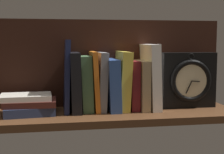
{
  "coord_description": "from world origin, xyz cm",
  "views": [
    {
      "loc": [
        -19.92,
        -111.62,
        24.82
      ],
      "look_at": [
        0.06,
        3.77,
        11.99
      ],
      "focal_mm": 52.27,
      "sensor_mm": 36.0,
      "label": 1
    }
  ],
  "objects_px": {
    "book_navy_bierce": "(67,76)",
    "framed_clock": "(189,80)",
    "book_tan_shortstories": "(141,85)",
    "book_white_catcher": "(151,77)",
    "book_orange_pandolfini": "(95,81)",
    "book_stack_side": "(29,104)",
    "book_gray_chess": "(102,81)",
    "book_black_skeptic": "(75,82)",
    "book_yellow_seinlanguage": "(123,81)",
    "book_green_romantic": "(86,83)",
    "book_maroon_dawkins": "(132,85)",
    "book_blue_modern": "(112,85)"
  },
  "relations": [
    {
      "from": "book_navy_bierce",
      "to": "framed_clock",
      "type": "height_order",
      "value": "book_navy_bierce"
    },
    {
      "from": "book_green_romantic",
      "to": "framed_clock",
      "type": "height_order",
      "value": "framed_clock"
    },
    {
      "from": "book_green_romantic",
      "to": "book_yellow_seinlanguage",
      "type": "relative_size",
      "value": 0.93
    },
    {
      "from": "book_green_romantic",
      "to": "book_white_catcher",
      "type": "bearing_deg",
      "value": 0.0
    },
    {
      "from": "book_white_catcher",
      "to": "book_stack_side",
      "type": "relative_size",
      "value": 1.26
    },
    {
      "from": "book_black_skeptic",
      "to": "framed_clock",
      "type": "height_order",
      "value": "book_black_skeptic"
    },
    {
      "from": "book_maroon_dawkins",
      "to": "book_tan_shortstories",
      "type": "distance_m",
      "value": 0.03
    },
    {
      "from": "book_maroon_dawkins",
      "to": "book_blue_modern",
      "type": "bearing_deg",
      "value": 180.0
    },
    {
      "from": "book_green_romantic",
      "to": "book_white_catcher",
      "type": "distance_m",
      "value": 0.24
    },
    {
      "from": "book_tan_shortstories",
      "to": "book_green_romantic",
      "type": "bearing_deg",
      "value": 180.0
    },
    {
      "from": "book_tan_shortstories",
      "to": "book_stack_side",
      "type": "distance_m",
      "value": 0.41
    },
    {
      "from": "book_navy_bierce",
      "to": "book_gray_chess",
      "type": "xyz_separation_m",
      "value": [
        0.12,
        0.0,
        -0.02
      ]
    },
    {
      "from": "book_black_skeptic",
      "to": "book_yellow_seinlanguage",
      "type": "height_order",
      "value": "book_yellow_seinlanguage"
    },
    {
      "from": "book_black_skeptic",
      "to": "book_white_catcher",
      "type": "distance_m",
      "value": 0.28
    },
    {
      "from": "book_navy_bierce",
      "to": "book_tan_shortstories",
      "type": "bearing_deg",
      "value": 0.0
    },
    {
      "from": "book_navy_bierce",
      "to": "book_yellow_seinlanguage",
      "type": "height_order",
      "value": "book_navy_bierce"
    },
    {
      "from": "book_white_catcher",
      "to": "book_maroon_dawkins",
      "type": "bearing_deg",
      "value": 180.0
    },
    {
      "from": "book_orange_pandolfini",
      "to": "book_yellow_seinlanguage",
      "type": "height_order",
      "value": "same"
    },
    {
      "from": "book_green_romantic",
      "to": "book_tan_shortstories",
      "type": "xyz_separation_m",
      "value": [
        0.2,
        0.0,
        -0.01
      ]
    },
    {
      "from": "book_blue_modern",
      "to": "book_stack_side",
      "type": "bearing_deg",
      "value": -175.25
    },
    {
      "from": "book_stack_side",
      "to": "book_orange_pandolfini",
      "type": "bearing_deg",
      "value": 6.02
    },
    {
      "from": "book_orange_pandolfini",
      "to": "book_stack_side",
      "type": "height_order",
      "value": "book_orange_pandolfini"
    },
    {
      "from": "book_navy_bierce",
      "to": "book_gray_chess",
      "type": "distance_m",
      "value": 0.13
    },
    {
      "from": "book_blue_modern",
      "to": "framed_clock",
      "type": "xyz_separation_m",
      "value": [
        0.29,
        -0.01,
        0.01
      ]
    },
    {
      "from": "book_tan_shortstories",
      "to": "framed_clock",
      "type": "height_order",
      "value": "framed_clock"
    },
    {
      "from": "book_orange_pandolfini",
      "to": "book_white_catcher",
      "type": "bearing_deg",
      "value": 0.0
    },
    {
      "from": "book_gray_chess",
      "to": "book_blue_modern",
      "type": "bearing_deg",
      "value": 0.0
    },
    {
      "from": "book_orange_pandolfini",
      "to": "framed_clock",
      "type": "height_order",
      "value": "book_orange_pandolfini"
    },
    {
      "from": "book_yellow_seinlanguage",
      "to": "book_white_catcher",
      "type": "relative_size",
      "value": 0.89
    },
    {
      "from": "framed_clock",
      "to": "book_tan_shortstories",
      "type": "bearing_deg",
      "value": 177.55
    },
    {
      "from": "book_blue_modern",
      "to": "book_stack_side",
      "type": "relative_size",
      "value": 0.98
    },
    {
      "from": "book_blue_modern",
      "to": "book_yellow_seinlanguage",
      "type": "xyz_separation_m",
      "value": [
        0.04,
        0.0,
        0.01
      ]
    },
    {
      "from": "book_navy_bierce",
      "to": "framed_clock",
      "type": "distance_m",
      "value": 0.45
    },
    {
      "from": "book_blue_modern",
      "to": "book_white_catcher",
      "type": "xyz_separation_m",
      "value": [
        0.15,
        0.0,
        0.03
      ]
    },
    {
      "from": "book_tan_shortstories",
      "to": "book_stack_side",
      "type": "xyz_separation_m",
      "value": [
        -0.4,
        -0.02,
        -0.06
      ]
    },
    {
      "from": "book_blue_modern",
      "to": "book_white_catcher",
      "type": "distance_m",
      "value": 0.15
    },
    {
      "from": "book_maroon_dawkins",
      "to": "book_stack_side",
      "type": "height_order",
      "value": "book_maroon_dawkins"
    },
    {
      "from": "framed_clock",
      "to": "book_stack_side",
      "type": "bearing_deg",
      "value": -178.38
    },
    {
      "from": "framed_clock",
      "to": "book_white_catcher",
      "type": "bearing_deg",
      "value": 176.96
    },
    {
      "from": "book_gray_chess",
      "to": "book_white_catcher",
      "type": "height_order",
      "value": "book_white_catcher"
    },
    {
      "from": "book_green_romantic",
      "to": "book_maroon_dawkins",
      "type": "relative_size",
      "value": 1.1
    },
    {
      "from": "book_gray_chess",
      "to": "book_green_romantic",
      "type": "bearing_deg",
      "value": 180.0
    },
    {
      "from": "book_white_catcher",
      "to": "framed_clock",
      "type": "xyz_separation_m",
      "value": [
        0.15,
        -0.01,
        -0.02
      ]
    },
    {
      "from": "book_black_skeptic",
      "to": "book_orange_pandolfini",
      "type": "relative_size",
      "value": 0.99
    },
    {
      "from": "book_blue_modern",
      "to": "book_tan_shortstories",
      "type": "relative_size",
      "value": 1.04
    },
    {
      "from": "book_white_catcher",
      "to": "book_stack_side",
      "type": "distance_m",
      "value": 0.45
    },
    {
      "from": "book_black_skeptic",
      "to": "book_tan_shortstories",
      "type": "bearing_deg",
      "value": 0.0
    },
    {
      "from": "book_navy_bierce",
      "to": "book_white_catcher",
      "type": "bearing_deg",
      "value": 0.0
    },
    {
      "from": "book_navy_bierce",
      "to": "book_green_romantic",
      "type": "distance_m",
      "value": 0.07
    },
    {
      "from": "book_black_skeptic",
      "to": "book_orange_pandolfini",
      "type": "distance_m",
      "value": 0.07
    }
  ]
}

